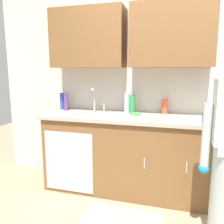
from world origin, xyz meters
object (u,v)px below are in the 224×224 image
Objects in this scene: bottle_cleaner_spray at (132,104)px; knife_on_counter at (164,118)px; cup_by_sink at (206,117)px; bottle_water_short at (62,101)px; bottle_dish_liquid at (127,103)px; sponge at (135,114)px; sink at (94,115)px; bottle_soap at (66,102)px; bottle_water_tall at (165,107)px.

knife_on_counter is at bearing -28.65° from bottle_cleaner_spray.
cup_by_sink is (0.82, -0.30, -0.06)m from bottle_cleaner_spray.
bottle_water_short is at bearing -0.00° from knife_on_counter.
knife_on_counter is at bearing -30.87° from bottle_dish_liquid.
sponge is (0.06, -0.10, -0.10)m from bottle_cleaner_spray.
knife_on_counter is (0.86, -0.07, 0.02)m from sink.
bottle_soap is 0.96m from sponge.
sink is 0.88m from bottle_water_tall.
bottle_water_tall is 0.47m from bottle_dish_liquid.
cup_by_sink is at bearing -179.47° from knife_on_counter.
bottle_water_tall is 0.72× the size of bottle_dish_liquid.
bottle_water_short is 1.27× the size of bottle_water_tall.
bottle_soap is 0.89m from bottle_cleaner_spray.
bottle_soap is at bearing -174.72° from bottle_dish_liquid.
sink is 0.47m from bottle_soap.
sponge is (0.52, 0.04, 0.03)m from sink.
sponge is (-0.33, -0.19, -0.07)m from bottle_water_tall.
bottle_water_tall is 0.31m from knife_on_counter.
sink is 2.82× the size of bottle_water_tall.
bottle_water_tall is at bearing -76.99° from knife_on_counter.
sink is 2.31× the size of bottle_soap.
cup_by_sink is (0.43, -0.38, -0.04)m from bottle_water_tall.
bottle_soap is 1.29m from bottle_water_tall.
bottle_cleaner_spray is 2.03× the size of sponge.
bottle_soap is at bearing -175.92° from bottle_water_tall.
bottle_cleaner_spray is at bearing 160.15° from cup_by_sink.
sink reaches higher than sponge.
bottle_dish_liquid reaches higher than sponge.
bottle_water_tall is at bearing 29.77° from sponge.
knife_on_counter is 2.18× the size of sponge.
bottle_cleaner_spray is at bearing -40.77° from bottle_dish_liquid.
sink is 0.50m from bottle_cleaner_spray.
bottle_dish_liquid reaches higher than bottle_water_tall.
bottle_dish_liquid is at bearing 1.02° from bottle_water_short.
bottle_dish_liquid is at bearing -178.02° from bottle_water_tall.
sink is 1.29m from cup_by_sink.
bottle_water_short is 0.90m from bottle_dish_liquid.
sink reaches higher than knife_on_counter.
sink reaches higher than bottle_cleaner_spray.
bottle_dish_liquid reaches higher than cup_by_sink.
sink is 0.45m from bottle_dish_liquid.
bottle_water_short is 2.06× the size of sponge.
sink reaches higher than bottle_soap.
bottle_dish_liquid is (-0.47, -0.02, 0.03)m from bottle_water_tall.
bottle_cleaner_spray is 1.26× the size of bottle_water_tall.
bottle_dish_liquid is at bearing 157.99° from cup_by_sink.
sink is 0.86m from knife_on_counter.
sink is 0.57m from bottle_water_short.
bottle_soap is 1.97× the size of sponge.
sponge is at bearing -51.13° from bottle_dish_liquid.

